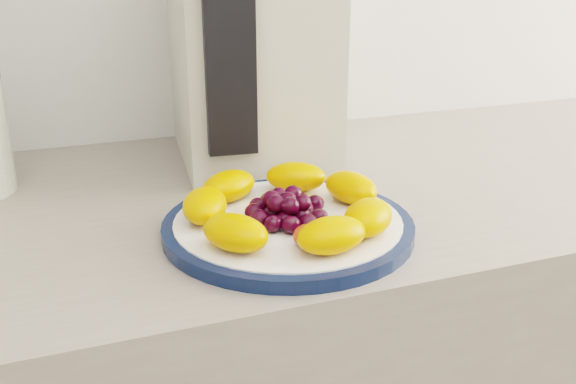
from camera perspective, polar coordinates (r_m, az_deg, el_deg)
name	(u,v)px	position (r m, az deg, el deg)	size (l,w,h in m)	color
plate_rim	(288,227)	(0.73, 0.00, -3.12)	(0.29, 0.29, 0.01)	#0C1A3C
plate_face	(288,226)	(0.73, 0.00, -3.04)	(0.26, 0.26, 0.02)	white
appliance_body	(248,34)	(0.98, -3.59, 13.83)	(0.21, 0.30, 0.37)	beige
appliance_panel	(230,46)	(0.82, -5.22, 12.78)	(0.06, 0.02, 0.28)	black
fruit_plate	(288,206)	(0.72, 0.01, -1.21)	(0.25, 0.24, 0.04)	orange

